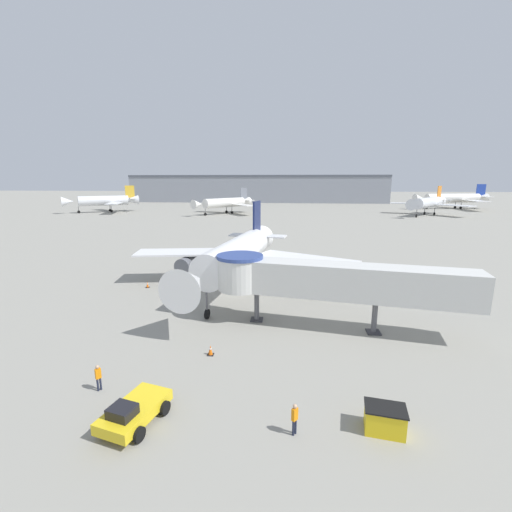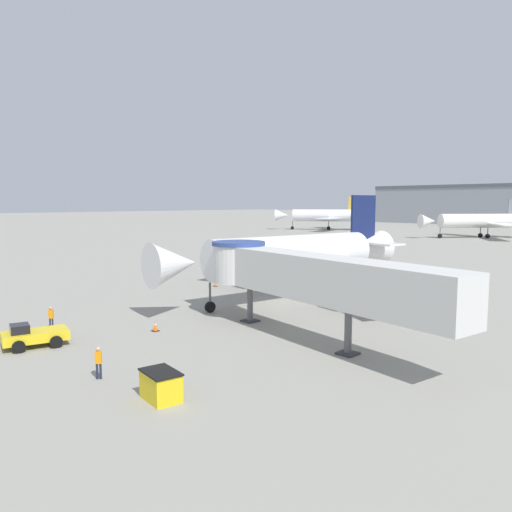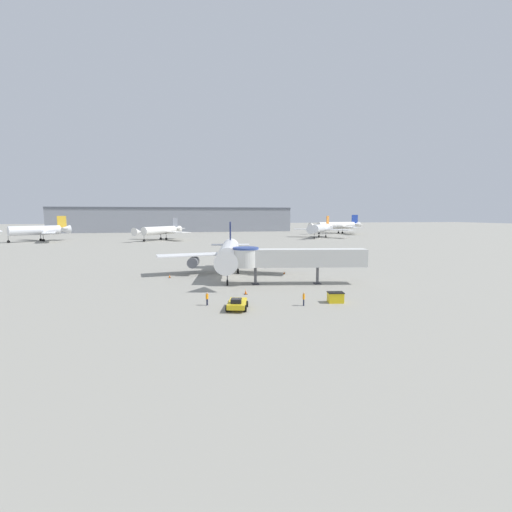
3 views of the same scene
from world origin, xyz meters
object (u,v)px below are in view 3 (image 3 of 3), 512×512
object	(u,v)px
ground_crew_marshaller	(304,298)
background_jet_blue_tail	(337,225)
background_jet_gray_tail	(161,230)
background_jet_orange_tail	(321,228)
main_airplane	(229,253)
ground_crew_wing_walker	(207,298)
pushback_tug_yellow	(237,304)
traffic_cone_starboard_wing	(284,272)
jet_bridge	(291,258)
background_jet_gold_tail	(37,230)
service_container_yellow	(336,297)
traffic_cone_port_wing	(170,276)
traffic_cone_near_nose	(246,292)

from	to	relation	value
ground_crew_marshaller	background_jet_blue_tail	xyz separation A→B (m)	(72.85, 150.92, 3.86)
background_jet_gray_tail	background_jet_orange_tail	world-z (taller)	background_jet_orange_tail
main_airplane	background_jet_gray_tail	size ratio (longest dim) A/B	1.08
ground_crew_wing_walker	background_jet_gray_tail	distance (m)	113.99
main_airplane	ground_crew_wing_walker	xyz separation A→B (m)	(-5.14, -20.55, -3.13)
pushback_tug_yellow	traffic_cone_starboard_wing	world-z (taller)	pushback_tug_yellow
main_airplane	jet_bridge	distance (m)	13.22
pushback_tug_yellow	background_jet_blue_tail	distance (m)	171.42
main_airplane	background_jet_gold_tail	bearing A→B (deg)	134.61
traffic_cone_starboard_wing	ground_crew_marshaller	distance (m)	22.64
service_container_yellow	traffic_cone_port_wing	bearing A→B (deg)	134.97
background_jet_blue_tail	traffic_cone_port_wing	bearing A→B (deg)	-49.53
pushback_tug_yellow	background_jet_blue_tail	size ratio (longest dim) A/B	0.11
main_airplane	background_jet_orange_tail	size ratio (longest dim) A/B	1.01
ground_crew_marshaller	background_jet_gold_tail	xyz separation A→B (m)	(-75.55, 117.76, 3.68)
background_jet_orange_tail	traffic_cone_near_nose	bearing A→B (deg)	-78.25
ground_crew_marshaller	ground_crew_wing_walker	world-z (taller)	ground_crew_marshaller
traffic_cone_near_nose	background_jet_gray_tail	xyz separation A→B (m)	(-19.73, 108.17, 3.91)
jet_bridge	background_jet_orange_tail	xyz separation A→B (m)	(47.15, 104.50, 0.37)
traffic_cone_port_wing	ground_crew_wing_walker	world-z (taller)	ground_crew_wing_walker
pushback_tug_yellow	background_jet_blue_tail	bearing A→B (deg)	76.08
background_jet_orange_tail	background_jet_blue_tail	distance (m)	40.76
ground_crew_wing_walker	background_jet_gold_tail	size ratio (longest dim) A/B	0.06
ground_crew_wing_walker	background_jet_gray_tail	xyz separation A→B (m)	(-14.12, 113.06, 3.33)
pushback_tug_yellow	background_jet_gray_tail	bearing A→B (deg)	112.91
traffic_cone_near_nose	main_airplane	bearing A→B (deg)	91.74
traffic_cone_starboard_wing	background_jet_gray_tail	xyz separation A→B (m)	(-29.53, 93.22, 3.99)
traffic_cone_starboard_wing	ground_crew_marshaller	world-z (taller)	ground_crew_marshaller
traffic_cone_near_nose	background_jet_gold_tail	bearing A→B (deg)	122.22
background_jet_blue_tail	pushback_tug_yellow	bearing A→B (deg)	-42.79
main_airplane	background_jet_orange_tail	xyz separation A→B (m)	(55.86, 94.56, 0.56)
jet_bridge	traffic_cone_port_wing	xyz separation A→B (m)	(-19.37, 9.24, -3.93)
pushback_tug_yellow	ground_crew_wing_walker	bearing A→B (deg)	157.46
traffic_cone_starboard_wing	background_jet_blue_tail	xyz separation A→B (m)	(69.02, 128.62, 4.55)
pushback_tug_yellow	traffic_cone_near_nose	world-z (taller)	pushback_tug_yellow
pushback_tug_yellow	ground_crew_marshaller	distance (m)	8.23
ground_crew_wing_walker	service_container_yellow	bearing A→B (deg)	-56.51
traffic_cone_near_nose	ground_crew_wing_walker	world-z (taller)	ground_crew_wing_walker
main_airplane	traffic_cone_port_wing	world-z (taller)	main_airplane
jet_bridge	traffic_cone_starboard_wing	bearing A→B (deg)	89.54
background_jet_orange_tail	ground_crew_wing_walker	bearing A→B (deg)	-79.49
traffic_cone_port_wing	background_jet_gold_tail	bearing A→B (deg)	121.47
background_jet_blue_tail	jet_bridge	bearing A→B (deg)	-41.67
main_airplane	traffic_cone_port_wing	size ratio (longest dim) A/B	39.40
ground_crew_wing_walker	background_jet_orange_tail	xyz separation A→B (m)	(60.99, 115.12, 3.68)
ground_crew_marshaller	background_jet_gold_tail	size ratio (longest dim) A/B	0.06
background_jet_gray_tail	traffic_cone_port_wing	bearing A→B (deg)	-47.24
background_jet_blue_tail	traffic_cone_starboard_wing	bearing A→B (deg)	-42.77
jet_bridge	traffic_cone_near_nose	world-z (taller)	jet_bridge
traffic_cone_near_nose	background_jet_gray_tail	size ratio (longest dim) A/B	0.03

